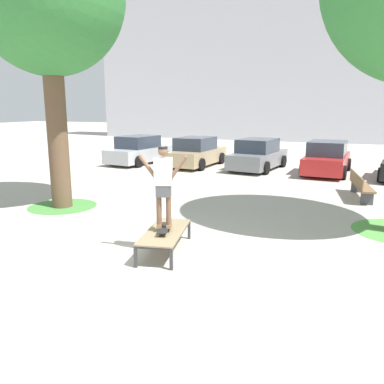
# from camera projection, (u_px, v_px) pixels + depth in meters

# --- Properties ---
(ground_plane) EXTENTS (120.00, 120.00, 0.00)m
(ground_plane) POSITION_uv_depth(u_px,v_px,m) (153.00, 259.00, 8.00)
(ground_plane) COLOR #B2AA9E
(building_facade) EXTENTS (35.13, 4.00, 13.34)m
(building_facade) POSITION_uv_depth(u_px,v_px,m) (281.00, 65.00, 35.68)
(building_facade) COLOR silver
(building_facade) RESTS_ON ground
(skate_box) EXTENTS (1.15, 2.02, 0.46)m
(skate_box) POSITION_uv_depth(u_px,v_px,m) (165.00, 233.00, 8.33)
(skate_box) COLOR #38383D
(skate_box) RESTS_ON ground
(skateboard) EXTENTS (0.44, 0.82, 0.09)m
(skateboard) POSITION_uv_depth(u_px,v_px,m) (164.00, 228.00, 8.25)
(skateboard) COLOR black
(skateboard) RESTS_ON skate_box
(skater) EXTENTS (0.97, 0.40, 1.69)m
(skater) POSITION_uv_depth(u_px,v_px,m) (163.00, 181.00, 8.05)
(skater) COLOR brown
(skater) RESTS_ON skateboard
(grass_patch_near_left) EXTENTS (2.07, 2.07, 0.01)m
(grass_patch_near_left) POSITION_uv_depth(u_px,v_px,m) (63.00, 206.00, 12.25)
(grass_patch_near_left) COLOR #47893D
(grass_patch_near_left) RESTS_ON ground
(car_silver) EXTENTS (2.30, 4.38, 1.50)m
(car_silver) POSITION_uv_depth(u_px,v_px,m) (140.00, 151.00, 21.40)
(car_silver) COLOR #B7BABF
(car_silver) RESTS_ON ground
(car_tan) EXTENTS (2.10, 4.29, 1.50)m
(car_tan) POSITION_uv_depth(u_px,v_px,m) (196.00, 153.00, 20.43)
(car_tan) COLOR tan
(car_tan) RESTS_ON ground
(car_grey) EXTENTS (2.30, 4.38, 1.50)m
(car_grey) POSITION_uv_depth(u_px,v_px,m) (258.00, 155.00, 19.35)
(car_grey) COLOR slate
(car_grey) RESTS_ON ground
(car_red) EXTENTS (2.07, 4.28, 1.50)m
(car_red) POSITION_uv_depth(u_px,v_px,m) (327.00, 159.00, 18.09)
(car_red) COLOR red
(car_red) RESTS_ON ground
(park_bench) EXTENTS (0.82, 2.44, 0.83)m
(park_bench) POSITION_uv_depth(u_px,v_px,m) (360.00, 185.00, 13.28)
(park_bench) COLOR brown
(park_bench) RESTS_ON ground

